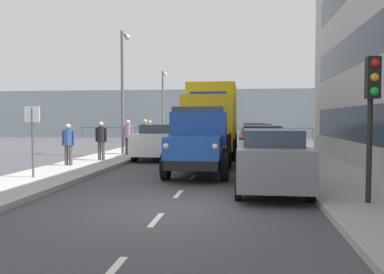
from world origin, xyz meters
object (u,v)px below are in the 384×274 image
object	(u,v)px
truck_vintage_blue	(199,142)
lorry_cargo_yellow	(213,117)
pedestrian_with_bag	(68,141)
pedestrian_in_dark_coat	(128,134)
car_teal_kerbside_2	(257,138)
pedestrian_by_lamp	(145,132)
pedestrian_couple_b	(101,138)
street_sign	(32,129)
car_red_kerbside_1	(261,145)
car_grey_kerbside_near	(270,159)
car_white_oppositeside_0	(159,141)
traffic_light_near	(372,98)
lamp_post_promenade	(123,81)
pedestrian_strolling	(150,132)
lamp_post_far	(163,99)

from	to	relation	value
truck_vintage_blue	lorry_cargo_yellow	bearing A→B (deg)	-89.15
pedestrian_with_bag	pedestrian_in_dark_coat	world-z (taller)	pedestrian_in_dark_coat
car_teal_kerbside_2	pedestrian_by_lamp	size ratio (longest dim) A/B	2.49
pedestrian_couple_b	street_sign	xyz separation A→B (m)	(0.33, 5.23, 0.52)
car_teal_kerbside_2	pedestrian_couple_b	world-z (taller)	pedestrian_couple_b
car_red_kerbside_1	street_sign	bearing A→B (deg)	35.66
pedestrian_in_dark_coat	pedestrian_by_lamp	xyz separation A→B (m)	(-0.33, -2.33, 0.02)
lorry_cargo_yellow	car_teal_kerbside_2	size ratio (longest dim) A/B	1.81
car_grey_kerbside_near	car_white_oppositeside_0	distance (m)	9.67
pedestrian_in_dark_coat	traffic_light_near	distance (m)	14.15
car_teal_kerbside_2	lamp_post_promenade	xyz separation A→B (m)	(7.09, 1.98, 3.11)
pedestrian_by_lamp	pedestrian_in_dark_coat	bearing A→B (deg)	81.90
car_grey_kerbside_near	traffic_light_near	size ratio (longest dim) A/B	1.41
pedestrian_couple_b	street_sign	bearing A→B (deg)	86.39
car_white_oppositeside_0	car_red_kerbside_1	bearing A→B (deg)	154.54
pedestrian_with_bag	lamp_post_promenade	size ratio (longest dim) A/B	0.26
pedestrian_strolling	lorry_cargo_yellow	bearing A→B (deg)	149.29
truck_vintage_blue	lamp_post_promenade	world-z (taller)	lamp_post_promenade
car_teal_kerbside_2	car_grey_kerbside_near	bearing A→B (deg)	90.00
pedestrian_with_bag	street_sign	world-z (taller)	street_sign
car_red_kerbside_1	pedestrian_by_lamp	bearing A→B (deg)	-39.84
lorry_cargo_yellow	lamp_post_promenade	size ratio (longest dim) A/B	1.27
car_white_oppositeside_0	pedestrian_strolling	size ratio (longest dim) A/B	2.66
car_grey_kerbside_near	pedestrian_by_lamp	xyz separation A→B (m)	(6.40, -11.30, 0.33)
lorry_cargo_yellow	pedestrian_couple_b	distance (m)	6.69
pedestrian_in_dark_coat	lamp_post_far	world-z (taller)	lamp_post_far
car_white_oppositeside_0	pedestrian_by_lamp	world-z (taller)	pedestrian_by_lamp
pedestrian_couple_b	lamp_post_far	bearing A→B (deg)	-88.71
pedestrian_couple_b	pedestrian_in_dark_coat	world-z (taller)	pedestrian_in_dark_coat
car_white_oppositeside_0	street_sign	world-z (taller)	street_sign
pedestrian_in_dark_coat	lamp_post_promenade	world-z (taller)	lamp_post_promenade
car_grey_kerbside_near	lamp_post_promenade	bearing A→B (deg)	-52.88
car_white_oppositeside_0	lamp_post_far	distance (m)	13.76
car_grey_kerbside_near	lamp_post_promenade	xyz separation A→B (m)	(7.09, -9.36, 3.11)
truck_vintage_blue	lorry_cargo_yellow	world-z (taller)	lorry_cargo_yellow
pedestrian_by_lamp	lamp_post_promenade	bearing A→B (deg)	70.53
pedestrian_with_bag	street_sign	size ratio (longest dim) A/B	0.74
car_grey_kerbside_near	car_teal_kerbside_2	size ratio (longest dim) A/B	0.99
car_grey_kerbside_near	pedestrian_couple_b	world-z (taller)	pedestrian_couple_b
pedestrian_couple_b	traffic_light_near	xyz separation A→B (m)	(-9.07, 7.97, 1.31)
car_grey_kerbside_near	car_teal_kerbside_2	xyz separation A→B (m)	(-0.00, -11.34, -0.00)
car_grey_kerbside_near	traffic_light_near	world-z (taller)	traffic_light_near
car_red_kerbside_1	lamp_post_promenade	bearing A→B (deg)	-25.64
pedestrian_with_bag	lamp_post_promenade	bearing A→B (deg)	-96.21
car_grey_kerbside_near	pedestrian_with_bag	bearing A→B (deg)	-26.85
pedestrian_couple_b	lamp_post_promenade	xyz separation A→B (m)	(0.03, -3.47, 2.84)
traffic_light_near	pedestrian_strolling	bearing A→B (deg)	-60.56
lorry_cargo_yellow	traffic_light_near	bearing A→B (deg)	109.25
car_teal_kerbside_2	pedestrian_couple_b	distance (m)	8.92
truck_vintage_blue	pedestrian_couple_b	xyz separation A→B (m)	(4.74, -2.99, -0.01)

